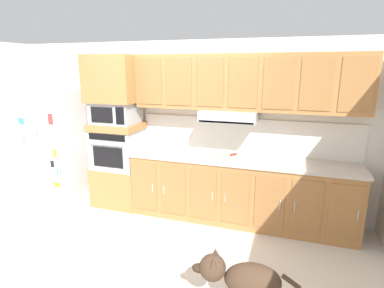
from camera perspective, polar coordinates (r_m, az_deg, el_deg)
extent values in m
plane|color=beige|center=(4.25, -6.66, -16.21)|extent=(9.60, 9.60, 0.00)
cube|color=silver|center=(4.79, -1.48, 3.36)|extent=(6.20, 0.12, 2.50)
cube|color=white|center=(5.56, -23.46, -0.21)|extent=(0.76, 0.70, 1.76)
cylinder|color=silver|center=(5.06, -23.53, -0.38)|extent=(0.02, 0.02, 1.10)
cube|color=white|center=(5.28, -25.28, -2.02)|extent=(0.11, 0.01, 0.14)
cube|color=black|center=(5.23, -24.21, -3.36)|extent=(0.06, 0.01, 0.10)
cube|color=gold|center=(5.12, -23.64, -1.59)|extent=(0.11, 0.01, 0.13)
cube|color=red|center=(5.04, -24.51, 4.15)|extent=(0.08, 0.01, 0.16)
cube|color=pink|center=(5.28, -26.52, 1.77)|extent=(0.06, 0.01, 0.06)
cube|color=pink|center=(5.50, -28.45, 0.81)|extent=(0.07, 0.01, 0.13)
cube|color=gold|center=(5.30, -23.45, -6.86)|extent=(0.12, 0.01, 0.08)
cube|color=#337FDB|center=(5.19, -23.16, -4.73)|extent=(0.07, 0.01, 0.12)
cube|color=white|center=(5.16, -25.26, 1.83)|extent=(0.12, 0.01, 0.15)
cube|color=#337FDB|center=(5.45, -28.81, 3.67)|extent=(0.10, 0.01, 0.10)
cube|color=#A8703D|center=(5.14, -12.94, -7.28)|extent=(0.74, 0.62, 0.60)
cube|color=#A8AAAF|center=(4.96, -13.32, -0.80)|extent=(0.70, 0.58, 0.60)
cube|color=black|center=(4.73, -15.14, -2.36)|extent=(0.49, 0.01, 0.30)
cube|color=black|center=(4.66, -15.37, 1.18)|extent=(0.59, 0.01, 0.09)
cylinder|color=#A8AAAF|center=(4.66, -15.45, -0.14)|extent=(0.56, 0.02, 0.02)
cube|color=#A8703D|center=(4.88, -13.55, 3.18)|extent=(0.74, 0.62, 0.10)
cube|color=#A8AAAF|center=(4.85, -13.69, 5.61)|extent=(0.64, 0.53, 0.32)
cube|color=black|center=(4.66, -16.20, 5.13)|extent=(0.35, 0.01, 0.22)
cube|color=black|center=(4.50, -13.07, 5.03)|extent=(0.13, 0.01, 0.24)
cube|color=#A8703D|center=(4.80, -14.04, 11.52)|extent=(0.74, 0.62, 0.68)
cube|color=#A8703D|center=(4.45, 8.63, -8.53)|extent=(3.06, 0.60, 0.88)
cube|color=#9A6738|center=(4.56, -8.65, -7.73)|extent=(0.37, 0.01, 0.70)
cylinder|color=#BCBCC1|center=(4.49, -7.23, -8.02)|extent=(0.01, 0.01, 0.12)
cube|color=#9A6738|center=(4.39, -3.50, -8.47)|extent=(0.37, 0.01, 0.70)
cylinder|color=#BCBCC1|center=(4.42, -5.17, -8.32)|extent=(0.01, 0.01, 0.12)
cube|color=#9A6738|center=(4.26, 2.03, -9.19)|extent=(0.37, 0.01, 0.70)
cylinder|color=#BCBCC1|center=(4.21, 3.71, -9.48)|extent=(0.01, 0.01, 0.12)
cube|color=#9A6738|center=(4.17, 7.89, -9.86)|extent=(0.37, 0.01, 0.70)
cylinder|color=#BCBCC1|center=(4.18, 6.06, -9.75)|extent=(0.01, 0.01, 0.12)
cube|color=#9A6738|center=(4.12, 13.97, -10.44)|extent=(0.37, 0.01, 0.70)
cylinder|color=#BCBCC1|center=(4.10, 15.81, -10.68)|extent=(0.01, 0.01, 0.12)
cube|color=#9A6738|center=(4.12, 20.14, -10.91)|extent=(0.37, 0.01, 0.70)
cylinder|color=#BCBCC1|center=(4.10, 18.28, -10.87)|extent=(0.01, 0.01, 0.12)
cube|color=#9A6738|center=(4.17, 26.25, -11.26)|extent=(0.37, 0.01, 0.70)
cylinder|color=#BCBCC1|center=(4.17, 28.09, -11.42)|extent=(0.01, 0.01, 0.12)
cube|color=#BCB2A3|center=(4.30, 8.85, -2.85)|extent=(3.10, 0.64, 0.04)
cube|color=silver|center=(4.51, 9.60, 1.45)|extent=(3.10, 0.02, 0.50)
cube|color=#A8703D|center=(4.25, 9.68, 11.06)|extent=(3.06, 0.34, 0.74)
cube|color=#A8AAAF|center=(4.26, 6.84, 5.21)|extent=(0.76, 0.48, 0.14)
cube|color=black|center=(4.05, 6.18, 4.00)|extent=(0.72, 0.04, 0.02)
cube|color=#9A6738|center=(4.48, -7.82, 11.27)|extent=(0.37, 0.01, 0.63)
cube|color=#9A6738|center=(4.30, -2.49, 11.28)|extent=(0.37, 0.01, 0.63)
cube|color=#9A6738|center=(4.17, 3.24, 11.18)|extent=(0.37, 0.01, 0.63)
cube|color=#9A6738|center=(4.08, 9.29, 10.96)|extent=(0.37, 0.01, 0.63)
cube|color=#9A6738|center=(4.03, 15.53, 10.61)|extent=(0.37, 0.01, 0.63)
cube|color=#9A6738|center=(4.03, 21.83, 10.13)|extent=(0.37, 0.01, 0.63)
cube|color=#9A6738|center=(4.08, 28.04, 9.53)|extent=(0.37, 0.01, 0.63)
cylinder|color=red|center=(4.42, 7.59, -1.89)|extent=(0.09, 0.09, 0.03)
cylinder|color=silver|center=(4.33, 8.44, -2.23)|extent=(0.09, 0.09, 0.01)
ellipsoid|color=#473323|center=(2.88, 11.03, -23.29)|extent=(0.51, 0.35, 0.29)
sphere|color=#473323|center=(2.84, 3.78, -21.61)|extent=(0.23, 0.23, 0.23)
ellipsoid|color=#312318|center=(2.86, 1.33, -21.76)|extent=(0.14, 0.10, 0.08)
cone|color=#473323|center=(2.72, 3.93, -20.88)|extent=(0.06, 0.06, 0.07)
cone|color=#473323|center=(2.85, 4.32, -19.09)|extent=(0.06, 0.06, 0.07)
cylinder|color=#473323|center=(2.88, 17.71, -22.91)|extent=(0.17, 0.06, 0.13)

